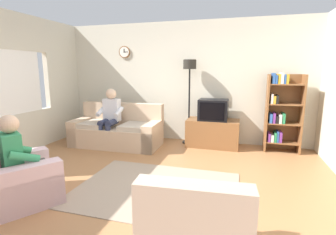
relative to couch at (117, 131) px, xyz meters
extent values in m
plane|color=#9E6B42|center=(1.28, -1.76, -0.31)|extent=(12.00, 12.00, 0.00)
cube|color=beige|center=(1.28, 0.90, 1.04)|extent=(6.20, 0.12, 2.70)
cylinder|color=brown|center=(-0.17, 0.82, 1.74)|extent=(0.28, 0.03, 0.28)
cylinder|color=white|center=(-0.17, 0.81, 1.74)|extent=(0.24, 0.01, 0.24)
cube|color=black|center=(-0.17, 0.80, 1.77)|extent=(0.02, 0.01, 0.09)
cube|color=black|center=(-0.13, 0.80, 1.74)|extent=(0.11, 0.01, 0.01)
cube|color=beige|center=(-1.58, 0.34, 1.09)|extent=(0.12, 1.10, 1.20)
cube|color=tan|center=(0.00, -0.05, -0.10)|extent=(1.92, 0.89, 0.42)
cube|color=tan|center=(-0.01, 0.31, 0.35)|extent=(1.90, 0.25, 0.48)
cube|color=tan|center=(0.84, -0.03, -0.03)|extent=(0.24, 0.85, 0.56)
cube|color=tan|center=(-0.84, -0.07, -0.03)|extent=(0.24, 0.85, 0.56)
cube|color=#BCAD99|center=(0.50, -0.09, 0.16)|extent=(0.62, 0.69, 0.10)
cube|color=#BCAD99|center=(-0.50, -0.12, 0.16)|extent=(0.62, 0.69, 0.10)
cube|color=brown|center=(2.02, 0.49, -0.02)|extent=(1.10, 0.56, 0.59)
cube|color=black|center=(2.02, 0.75, 0.01)|extent=(1.10, 0.04, 0.03)
cube|color=black|center=(2.02, 0.47, 0.49)|extent=(0.60, 0.48, 0.44)
cube|color=black|center=(2.02, 0.23, 0.49)|extent=(0.50, 0.01, 0.36)
cube|color=brown|center=(3.08, 0.54, 0.46)|extent=(0.04, 0.36, 1.55)
cube|color=brown|center=(3.72, 0.54, 0.46)|extent=(0.04, 0.36, 1.55)
cube|color=brown|center=(3.40, 0.71, 0.46)|extent=(0.64, 0.02, 1.55)
cube|color=brown|center=(3.40, 0.54, -0.12)|extent=(0.60, 0.34, 0.02)
cube|color=#72338C|center=(3.15, 0.52, -0.02)|extent=(0.05, 0.28, 0.17)
cube|color=silver|center=(3.21, 0.52, -0.04)|extent=(0.05, 0.28, 0.14)
cube|color=#267F4C|center=(3.27, 0.52, -0.01)|extent=(0.04, 0.28, 0.19)
cube|color=#2D59A5|center=(3.31, 0.52, 0.00)|extent=(0.03, 0.28, 0.21)
cube|color=#72338C|center=(3.36, 0.52, -0.01)|extent=(0.05, 0.28, 0.20)
cube|color=brown|center=(3.40, 0.54, 0.27)|extent=(0.60, 0.34, 0.02)
cube|color=#2D59A5|center=(3.16, 0.52, 0.37)|extent=(0.06, 0.28, 0.18)
cube|color=#72338C|center=(3.22, 0.52, 0.38)|extent=(0.05, 0.28, 0.20)
cube|color=black|center=(3.28, 0.52, 0.35)|extent=(0.05, 0.28, 0.15)
cube|color=silver|center=(3.33, 0.52, 0.37)|extent=(0.05, 0.28, 0.17)
cube|color=#267F4C|center=(3.39, 0.52, 0.38)|extent=(0.05, 0.28, 0.20)
cube|color=brown|center=(3.40, 0.54, 0.66)|extent=(0.60, 0.34, 0.02)
cube|color=silver|center=(3.15, 0.52, 0.76)|extent=(0.04, 0.28, 0.19)
cube|color=gold|center=(3.20, 0.52, 0.74)|extent=(0.04, 0.28, 0.15)
cube|color=black|center=(3.25, 0.52, 0.75)|extent=(0.04, 0.28, 0.17)
cube|color=brown|center=(3.40, 0.54, 1.04)|extent=(0.60, 0.34, 0.02)
cube|color=#2D59A5|center=(3.16, 0.52, 1.16)|extent=(0.05, 0.28, 0.20)
cube|color=#2D59A5|center=(3.21, 0.52, 1.14)|extent=(0.04, 0.28, 0.17)
cube|color=gold|center=(3.26, 0.52, 1.15)|extent=(0.04, 0.28, 0.19)
cube|color=silver|center=(3.31, 0.52, 1.16)|extent=(0.06, 0.28, 0.22)
cube|color=#2D59A5|center=(3.36, 0.52, 1.15)|extent=(0.03, 0.28, 0.18)
cube|color=gold|center=(3.40, 0.52, 1.15)|extent=(0.05, 0.28, 0.18)
cylinder|color=black|center=(1.47, 0.59, -0.30)|extent=(0.28, 0.28, 0.03)
cylinder|color=black|center=(1.47, 0.59, 0.54)|extent=(0.04, 0.04, 1.70)
cylinder|color=black|center=(1.47, 0.59, 1.44)|extent=(0.28, 0.28, 0.20)
cube|color=beige|center=(-0.01, -2.58, -0.11)|extent=(1.13, 1.14, 0.40)
cube|color=beige|center=(-0.25, -2.39, -0.03)|extent=(0.61, 0.78, 0.56)
cube|color=beige|center=(0.25, -2.72, -0.03)|extent=(0.61, 0.78, 0.56)
cube|color=tan|center=(2.31, -3.34, 0.34)|extent=(0.81, 0.24, 0.50)
cube|color=tan|center=(1.98, -2.98, -0.03)|extent=(0.26, 0.81, 0.56)
cube|color=gray|center=(1.51, -1.78, -0.31)|extent=(2.20, 1.70, 0.01)
cube|color=silver|center=(-0.11, 0.00, 0.47)|extent=(0.34, 0.21, 0.48)
sphere|color=beige|center=(-0.11, -0.01, 0.82)|extent=(0.22, 0.22, 0.22)
cylinder|color=#2D334C|center=(-0.01, -0.19, 0.23)|extent=(0.14, 0.38, 0.13)
cylinder|color=#2D334C|center=(-0.19, -0.20, 0.23)|extent=(0.14, 0.38, 0.13)
cylinder|color=#2D334C|center=(-0.01, -0.38, -0.05)|extent=(0.11, 0.11, 0.52)
cylinder|color=#2D334C|center=(-0.19, -0.39, -0.05)|extent=(0.11, 0.11, 0.52)
cylinder|color=silver|center=(0.10, -0.10, 0.45)|extent=(0.10, 0.33, 0.20)
cylinder|color=silver|center=(-0.32, -0.11, 0.45)|extent=(0.10, 0.33, 0.20)
cube|color=#338C59|center=(-0.04, -2.62, 0.35)|extent=(0.39, 0.35, 0.48)
sphere|color=#D8AD8C|center=(-0.03, -2.61, 0.70)|extent=(0.22, 0.22, 0.22)
cylinder|color=#4C4742|center=(-0.01, -2.41, 0.11)|extent=(0.32, 0.39, 0.13)
cylinder|color=#4C4742|center=(0.14, -2.51, 0.11)|extent=(0.32, 0.39, 0.13)
cylinder|color=#4C4742|center=(0.10, -2.25, -0.11)|extent=(0.15, 0.15, 0.40)
cylinder|color=#4C4742|center=(0.25, -2.35, -0.11)|extent=(0.15, 0.15, 0.40)
cylinder|color=#338C59|center=(-0.16, -2.42, 0.33)|extent=(0.26, 0.33, 0.20)
cylinder|color=#338C59|center=(0.19, -2.65, 0.33)|extent=(0.26, 0.33, 0.20)
camera|label=1|loc=(2.58, -4.89, 1.33)|focal=27.20mm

